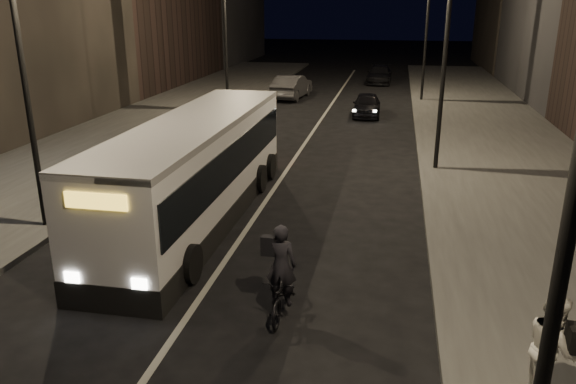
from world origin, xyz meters
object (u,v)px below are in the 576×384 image
at_px(streetlight_right_far, 423,15).
at_px(streetlight_left_far, 229,17).
at_px(city_bus, 197,166).
at_px(car_near, 367,105).
at_px(streetlight_right_near, 558,98).
at_px(pedestrian_woman, 551,348).
at_px(streetlight_right_mid, 440,25).
at_px(cyclist_on_bicycle, 282,285).
at_px(car_far, 380,75).
at_px(streetlight_left_near, 27,35).
at_px(car_mid, 292,87).

bearing_deg(streetlight_right_far, streetlight_left_far, -150.64).
bearing_deg(streetlight_left_far, city_bus, -77.14).
xyz_separation_m(city_bus, car_near, (3.98, 16.96, -1.00)).
xyz_separation_m(streetlight_right_near, streetlight_right_far, (0.00, 32.00, 0.00)).
distance_m(pedestrian_woman, car_near, 24.14).
bearing_deg(streetlight_left_far, streetlight_right_mid, -43.16).
bearing_deg(streetlight_right_mid, streetlight_left_far, 136.84).
height_order(city_bus, cyclist_on_bicycle, city_bus).
xyz_separation_m(cyclist_on_bicycle, car_near, (0.46, 21.88, -0.05)).
bearing_deg(streetlight_left_far, streetlight_right_near, -67.70).
height_order(streetlight_right_near, car_far, streetlight_right_near).
relative_size(cyclist_on_bicycle, pedestrian_woman, 1.14).
bearing_deg(streetlight_right_near, streetlight_left_near, 143.12).
bearing_deg(car_near, city_bus, -104.47).
xyz_separation_m(city_bus, cyclist_on_bicycle, (3.52, -4.92, -0.94)).
height_order(streetlight_right_mid, streetlight_right_far, same).
height_order(streetlight_left_far, cyclist_on_bicycle, streetlight_left_far).
height_order(streetlight_left_far, car_far, streetlight_left_far).
bearing_deg(streetlight_right_far, streetlight_right_mid, -90.00).
height_order(streetlight_left_near, cyclist_on_bicycle, streetlight_left_near).
distance_m(streetlight_right_far, car_mid, 9.42).
height_order(streetlight_right_mid, car_near, streetlight_right_mid).
height_order(streetlight_left_far, city_bus, streetlight_left_far).
bearing_deg(city_bus, streetlight_right_near, -54.11).
relative_size(streetlight_left_near, car_far, 1.76).
height_order(streetlight_left_near, city_bus, streetlight_left_near).
bearing_deg(pedestrian_woman, streetlight_right_mid, 3.72).
bearing_deg(car_far, pedestrian_woman, -83.00).
relative_size(cyclist_on_bicycle, car_mid, 0.44).
distance_m(streetlight_left_far, pedestrian_woman, 26.37).
bearing_deg(streetlight_right_far, pedestrian_woman, -87.60).
relative_size(streetlight_right_mid, car_mid, 1.71).
bearing_deg(car_far, streetlight_left_near, -102.70).
distance_m(streetlight_right_far, car_near, 7.75).
bearing_deg(streetlight_right_mid, car_mid, 117.42).
xyz_separation_m(streetlight_right_far, car_near, (-2.96, -5.38, -4.72)).
bearing_deg(cyclist_on_bicycle, car_mid, 100.09).
relative_size(streetlight_right_far, streetlight_left_near, 1.00).
xyz_separation_m(streetlight_right_far, streetlight_left_near, (-10.66, -24.00, 0.00)).
height_order(streetlight_right_mid, car_mid, streetlight_right_mid).
bearing_deg(streetlight_right_mid, streetlight_right_far, 90.00).
relative_size(streetlight_right_mid, car_near, 2.17).
distance_m(streetlight_left_near, city_bus, 5.53).
distance_m(city_bus, pedestrian_woman, 10.64).
xyz_separation_m(cyclist_on_bicycle, pedestrian_woman, (4.64, -1.89, 0.38)).
height_order(streetlight_right_mid, streetlight_left_far, same).
bearing_deg(pedestrian_woman, streetlight_right_near, 155.24).
bearing_deg(streetlight_right_far, car_far, 107.77).
bearing_deg(streetlight_left_far, cyclist_on_bicycle, -71.18).
distance_m(streetlight_right_near, city_bus, 12.46).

